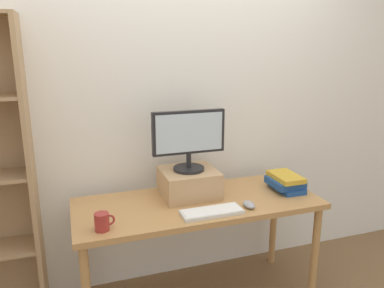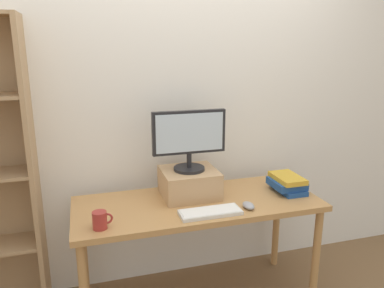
# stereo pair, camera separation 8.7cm
# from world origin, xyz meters

# --- Properties ---
(back_wall) EXTENTS (7.00, 0.08, 2.60)m
(back_wall) POSITION_xyz_m (0.00, 0.44, 1.30)
(back_wall) COLOR silver
(back_wall) RESTS_ON ground_plane
(desk) EXTENTS (1.55, 0.62, 0.74)m
(desk) POSITION_xyz_m (0.00, 0.00, 0.66)
(desk) COLOR #B7844C
(desk) RESTS_ON ground_plane
(riser_box) EXTENTS (0.36, 0.33, 0.18)m
(riser_box) POSITION_xyz_m (-0.03, 0.11, 0.82)
(riser_box) COLOR tan
(riser_box) RESTS_ON desk
(computer_monitor) EXTENTS (0.47, 0.20, 0.39)m
(computer_monitor) POSITION_xyz_m (-0.03, 0.11, 1.13)
(computer_monitor) COLOR black
(computer_monitor) RESTS_ON riser_box
(keyboard) EXTENTS (0.37, 0.14, 0.02)m
(keyboard) POSITION_xyz_m (0.01, -0.20, 0.75)
(keyboard) COLOR silver
(keyboard) RESTS_ON desk
(computer_mouse) EXTENTS (0.06, 0.10, 0.04)m
(computer_mouse) POSITION_xyz_m (0.26, -0.19, 0.75)
(computer_mouse) COLOR #99999E
(computer_mouse) RESTS_ON desk
(book_stack) EXTENTS (0.20, 0.26, 0.11)m
(book_stack) POSITION_xyz_m (0.63, -0.01, 0.79)
(book_stack) COLOR navy
(book_stack) RESTS_ON desk
(coffee_mug) EXTENTS (0.11, 0.08, 0.10)m
(coffee_mug) POSITION_xyz_m (-0.61, -0.20, 0.78)
(coffee_mug) COLOR #9E2D28
(coffee_mug) RESTS_ON desk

